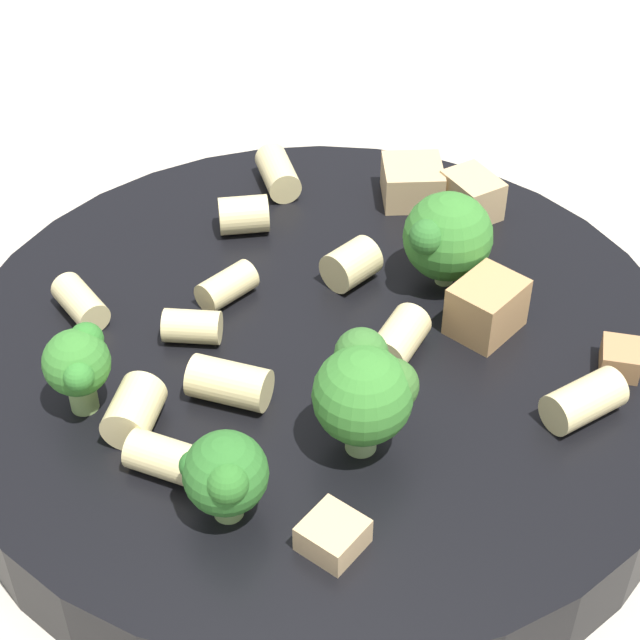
{
  "coord_description": "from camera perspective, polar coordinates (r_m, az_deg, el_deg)",
  "views": [
    {
      "loc": [
        -0.23,
        -0.23,
        0.32
      ],
      "look_at": [
        0.0,
        0.0,
        0.04
      ],
      "focal_mm": 60.0,
      "sensor_mm": 36.0,
      "label": 1
    }
  ],
  "objects": [
    {
      "name": "ground_plane",
      "position": [
        0.45,
        -0.0,
        -4.15
      ],
      "size": [
        2.0,
        2.0,
        0.0
      ],
      "primitive_type": "plane",
      "color": "#BCB29E"
    },
    {
      "name": "pasta_bowl",
      "position": [
        0.44,
        -0.0,
        -2.35
      ],
      "size": [
        0.29,
        0.29,
        0.03
      ],
      "color": "black",
      "rests_on": "ground_plane"
    },
    {
      "name": "broccoli_floret_0",
      "position": [
        0.35,
        -5.1,
        -8.24
      ],
      "size": [
        0.03,
        0.03,
        0.03
      ],
      "color": "#93B766",
      "rests_on": "pasta_bowl"
    },
    {
      "name": "broccoli_floret_1",
      "position": [
        0.44,
        6.8,
        4.51
      ],
      "size": [
        0.04,
        0.04,
        0.04
      ],
      "color": "#9EC175",
      "rests_on": "pasta_bowl"
    },
    {
      "name": "broccoli_floret_2",
      "position": [
        0.37,
        2.46,
        -3.78
      ],
      "size": [
        0.04,
        0.04,
        0.04
      ],
      "color": "#9EC175",
      "rests_on": "pasta_bowl"
    },
    {
      "name": "broccoli_floret_3",
      "position": [
        0.39,
        -12.75,
        -2.25
      ],
      "size": [
        0.03,
        0.03,
        0.03
      ],
      "color": "#93B766",
      "rests_on": "pasta_bowl"
    },
    {
      "name": "rigatoni_0",
      "position": [
        0.44,
        -12.66,
        0.91
      ],
      "size": [
        0.02,
        0.03,
        0.01
      ],
      "primitive_type": "cylinder",
      "rotation": [
        1.57,
        0.0,
        2.99
      ],
      "color": "beige",
      "rests_on": "pasta_bowl"
    },
    {
      "name": "rigatoni_1",
      "position": [
        0.44,
        -4.99,
        1.8
      ],
      "size": [
        0.02,
        0.01,
        0.01
      ],
      "primitive_type": "cylinder",
      "rotation": [
        1.57,
        0.0,
        1.58
      ],
      "color": "beige",
      "rests_on": "pasta_bowl"
    },
    {
      "name": "rigatoni_2",
      "position": [
        0.39,
        -9.89,
        -4.8
      ],
      "size": [
        0.03,
        0.03,
        0.02
      ],
      "primitive_type": "cylinder",
      "rotation": [
        1.57,
        0.0,
        2.14
      ],
      "color": "beige",
      "rests_on": "pasta_bowl"
    },
    {
      "name": "rigatoni_3",
      "position": [
        0.4,
        -5.26,
        -3.07
      ],
      "size": [
        0.03,
        0.03,
        0.02
      ],
      "primitive_type": "cylinder",
      "rotation": [
        1.57,
        0.0,
        0.47
      ],
      "color": "beige",
      "rests_on": "pasta_bowl"
    },
    {
      "name": "rigatoni_4",
      "position": [
        0.42,
        4.24,
        -1.01
      ],
      "size": [
        0.03,
        0.02,
        0.02
      ],
      "primitive_type": "cylinder",
      "rotation": [
        1.57,
        0.0,
        1.87
      ],
      "color": "beige",
      "rests_on": "pasta_bowl"
    },
    {
      "name": "rigatoni_5",
      "position": [
        0.4,
        13.89,
        -4.2
      ],
      "size": [
        0.03,
        0.02,
        0.02
      ],
      "primitive_type": "cylinder",
      "rotation": [
        1.57,
        0.0,
        1.35
      ],
      "color": "beige",
      "rests_on": "pasta_bowl"
    },
    {
      "name": "rigatoni_6",
      "position": [
        0.48,
        -4.09,
        5.62
      ],
      "size": [
        0.03,
        0.03,
        0.02
      ],
      "primitive_type": "cylinder",
      "rotation": [
        1.57,
        0.0,
        0.92
      ],
      "color": "beige",
      "rests_on": "pasta_bowl"
    },
    {
      "name": "rigatoni_7",
      "position": [
        0.38,
        -8.28,
        -7.29
      ],
      "size": [
        0.02,
        0.03,
        0.01
      ],
      "primitive_type": "cylinder",
      "rotation": [
        1.57,
        0.0,
        0.39
      ],
      "color": "beige",
      "rests_on": "pasta_bowl"
    },
    {
      "name": "rigatoni_8",
      "position": [
        0.43,
        -6.84,
        -0.35
      ],
      "size": [
        0.02,
        0.03,
        0.01
      ],
      "primitive_type": "cylinder",
      "rotation": [
        1.57,
        0.0,
        0.7
      ],
      "color": "beige",
      "rests_on": "pasta_bowl"
    },
    {
      "name": "rigatoni_9",
      "position": [
        0.45,
        1.68,
        2.99
      ],
      "size": [
        0.02,
        0.02,
        0.02
      ],
      "primitive_type": "cylinder",
      "rotation": [
        1.57,
        0.0,
        1.57
      ],
      "color": "beige",
      "rests_on": "pasta_bowl"
    },
    {
      "name": "rigatoni_10",
      "position": [
        0.51,
        -2.26,
        7.83
      ],
      "size": [
        0.03,
        0.03,
        0.02
      ],
      "primitive_type": "cylinder",
      "rotation": [
        1.57,
        0.0,
        2.63
      ],
      "color": "beige",
      "rests_on": "pasta_bowl"
    },
    {
      "name": "chicken_chunk_0",
      "position": [
        0.43,
        15.72,
        -1.98
      ],
      "size": [
        0.02,
        0.02,
        0.01
      ],
      "primitive_type": "cube",
      "rotation": [
        0.0,
        0.0,
        0.57
      ],
      "color": "#A87A4C",
      "rests_on": "pasta_bowl"
    },
    {
      "name": "chicken_chunk_1",
      "position": [
        0.5,
        8.11,
        6.6
      ],
      "size": [
        0.03,
        0.03,
        0.02
      ],
      "primitive_type": "cube",
      "rotation": [
        0.0,
        0.0,
        1.31
      ],
      "color": "tan",
      "rests_on": "pasta_bowl"
    },
    {
      "name": "chicken_chunk_2",
      "position": [
        0.43,
        8.88,
        0.69
      ],
      "size": [
        0.03,
        0.02,
        0.02
      ],
      "primitive_type": "cube",
      "rotation": [
        0.0,
        0.0,
        0.06
      ],
      "color": "tan",
      "rests_on": "pasta_bowl"
    },
    {
      "name": "chicken_chunk_3",
      "position": [
        0.5,
        4.94,
        7.34
      ],
      "size": [
        0.04,
        0.04,
        0.02
      ],
      "primitive_type": "cube",
      "rotation": [
        0.0,
        0.0,
        0.83
      ],
      "color": "tan",
      "rests_on": "pasta_bowl"
    },
    {
      "name": "chicken_chunk_4",
      "position": [
        0.35,
        0.69,
        -11.4
      ],
      "size": [
        0.02,
        0.02,
        0.01
      ],
      "primitive_type": "cube",
      "rotation": [
        0.0,
        0.0,
        0.12
      ],
      "color": "tan",
      "rests_on": "pasta_bowl"
    }
  ]
}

